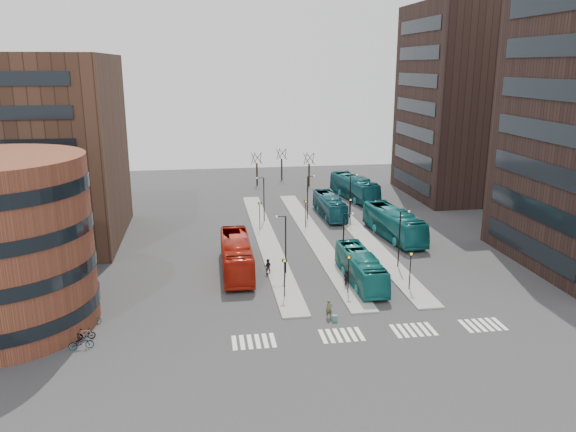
{
  "coord_description": "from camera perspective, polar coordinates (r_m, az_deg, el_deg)",
  "views": [
    {
      "loc": [
        -11.34,
        -35.46,
        20.8
      ],
      "look_at": [
        -2.51,
        22.29,
        5.0
      ],
      "focal_mm": 35.0,
      "sensor_mm": 36.0,
      "label": 1
    }
  ],
  "objects": [
    {
      "name": "bicycle_mid",
      "position": [
        47.42,
        -19.94,
        -11.23
      ],
      "size": [
        1.63,
        0.7,
        0.95
      ],
      "primitive_type": "imported",
      "rotation": [
        0.0,
        0.0,
        1.74
      ],
      "color": "gray",
      "rests_on": "ground"
    },
    {
      "name": "commuter_a",
      "position": [
        57.78,
        -2.08,
        -5.14
      ],
      "size": [
        0.85,
        0.71,
        1.59
      ],
      "primitive_type": "imported",
      "rotation": [
        0.0,
        0.0,
        2.99
      ],
      "color": "black",
      "rests_on": "ground"
    },
    {
      "name": "bicycle_near",
      "position": [
        46.14,
        -20.28,
        -12.02
      ],
      "size": [
        1.88,
        0.85,
        0.96
      ],
      "primitive_type": "imported",
      "rotation": [
        0.0,
        0.0,
        1.69
      ],
      "color": "gray",
      "rests_on": "ground"
    },
    {
      "name": "bicycle_far",
      "position": [
        49.81,
        -19.36,
        -9.95
      ],
      "size": [
        1.65,
        0.94,
        0.82
      ],
      "primitive_type": "imported",
      "rotation": [
        0.0,
        0.0,
        1.84
      ],
      "color": "gray",
      "rests_on": "ground"
    },
    {
      "name": "suitcase",
      "position": [
        47.89,
        4.74,
        -10.31
      ],
      "size": [
        0.44,
        0.35,
        0.54
      ],
      "primitive_type": "cube",
      "rotation": [
        0.0,
        0.0,
        0.02
      ],
      "color": "navy",
      "rests_on": "ground"
    },
    {
      "name": "traveller",
      "position": [
        48.21,
        4.19,
        -9.39
      ],
      "size": [
        0.65,
        0.48,
        1.64
      ],
      "primitive_type": "imported",
      "rotation": [
        0.0,
        0.0,
        0.16
      ],
      "color": "brown",
      "rests_on": "ground"
    },
    {
      "name": "teal_bus_d",
      "position": [
        90.28,
        6.75,
        2.89
      ],
      "size": [
        5.15,
        13.43,
        3.65
      ],
      "primitive_type": "imported",
      "rotation": [
        0.0,
        0.0,
        0.16
      ],
      "color": "#12555E",
      "rests_on": "ground"
    },
    {
      "name": "office_block",
      "position": [
        73.7,
        -26.66,
        5.89
      ],
      "size": [
        25.0,
        20.12,
        22.0
      ],
      "color": "#432B1F",
      "rests_on": "ground"
    },
    {
      "name": "island_left",
      "position": [
        69.05,
        -2.19,
        -2.34
      ],
      "size": [
        2.5,
        45.0,
        0.15
      ],
      "primitive_type": "cube",
      "color": "gray",
      "rests_on": "ground"
    },
    {
      "name": "red_bus",
      "position": [
        58.41,
        -5.27,
        -3.98
      ],
      "size": [
        3.05,
        12.52,
        3.48
      ],
      "primitive_type": "imported",
      "rotation": [
        0.0,
        0.0,
        -0.01
      ],
      "color": "#AB1B0D",
      "rests_on": "ground"
    },
    {
      "name": "commuter_b",
      "position": [
        54.59,
        5.96,
        -6.38
      ],
      "size": [
        0.64,
        1.08,
        1.72
      ],
      "primitive_type": "imported",
      "rotation": [
        0.0,
        0.0,
        1.8
      ],
      "color": "black",
      "rests_on": "ground"
    },
    {
      "name": "island_right",
      "position": [
        71.33,
        7.43,
        -1.89
      ],
      "size": [
        2.5,
        45.0,
        0.15
      ],
      "primitive_type": "cube",
      "color": "gray",
      "rests_on": "ground"
    },
    {
      "name": "bare_trees",
      "position": [
        100.76,
        -0.57,
        4.8
      ],
      "size": [
        10.97,
        8.14,
        5.9
      ],
      "color": "black",
      "rests_on": "ground"
    },
    {
      "name": "lamp_posts",
      "position": [
        67.22,
        3.6,
        0.26
      ],
      "size": [
        14.04,
        20.24,
        6.12
      ],
      "color": "black",
      "rests_on": "ground"
    },
    {
      "name": "teal_bus_c",
      "position": [
        70.59,
        10.69,
        -0.75
      ],
      "size": [
        4.36,
        13.16,
        3.6
      ],
      "primitive_type": "imported",
      "rotation": [
        0.0,
        0.0,
        0.11
      ],
      "color": "#146467",
      "rests_on": "ground"
    },
    {
      "name": "teal_bus_a",
      "position": [
        55.81,
        7.38,
        -5.21
      ],
      "size": [
        2.63,
        10.92,
        3.04
      ],
      "primitive_type": "imported",
      "rotation": [
        0.0,
        0.0,
        0.01
      ],
      "color": "#156B68",
      "rests_on": "ground"
    },
    {
      "name": "crosswalk_stripes",
      "position": [
        46.49,
        8.81,
        -11.63
      ],
      "size": [
        22.35,
        2.4,
        0.01
      ],
      "color": "silver",
      "rests_on": "ground"
    },
    {
      "name": "island_mid",
      "position": [
        69.95,
        2.7,
        -2.12
      ],
      "size": [
        2.5,
        45.0,
        0.15
      ],
      "primitive_type": "cube",
      "color": "gray",
      "rests_on": "ground"
    },
    {
      "name": "commuter_c",
      "position": [
        58.95,
        5.88,
        -4.78
      ],
      "size": [
        0.63,
        1.06,
        1.61
      ],
      "primitive_type": "imported",
      "rotation": [
        0.0,
        0.0,
        4.74
      ],
      "color": "black",
      "rests_on": "ground"
    },
    {
      "name": "teal_bus_b",
      "position": [
        79.41,
        4.25,
        1.04
      ],
      "size": [
        2.76,
        11.0,
        3.05
      ],
      "primitive_type": "imported",
      "rotation": [
        0.0,
        0.0,
        0.02
      ],
      "color": "#124E5B",
      "rests_on": "ground"
    },
    {
      "name": "sign_poles",
      "position": [
        62.64,
        3.62,
        -1.97
      ],
      "size": [
        12.45,
        22.12,
        3.65
      ],
      "color": "black",
      "rests_on": "ground"
    },
    {
      "name": "ground",
      "position": [
        42.65,
        8.13,
        -14.23
      ],
      "size": [
        160.0,
        160.0,
        0.0
      ],
      "primitive_type": "plane",
      "color": "#2B2B2D",
      "rests_on": "ground"
    },
    {
      "name": "tower_far",
      "position": [
        95.99,
        18.49,
        10.91
      ],
      "size": [
        20.12,
        20.0,
        30.0
      ],
      "color": "black",
      "rests_on": "ground"
    }
  ]
}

